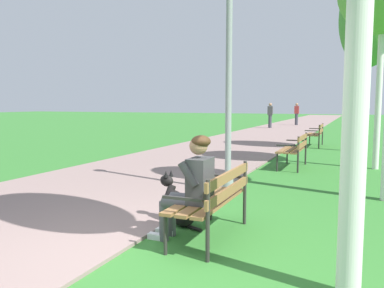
% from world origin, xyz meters
% --- Properties ---
extents(ground_plane, '(120.00, 120.00, 0.00)m').
position_xyz_m(ground_plane, '(0.00, 0.00, 0.00)').
color(ground_plane, '#33752D').
extents(paved_path, '(4.27, 60.00, 0.04)m').
position_xyz_m(paved_path, '(-2.37, 24.00, 0.02)').
color(paved_path, gray).
rests_on(paved_path, ground).
extents(park_bench_near, '(0.55, 1.50, 0.85)m').
position_xyz_m(park_bench_near, '(0.52, 0.96, 0.51)').
color(park_bench_near, olive).
rests_on(park_bench_near, ground).
extents(park_bench_mid, '(0.55, 1.50, 0.85)m').
position_xyz_m(park_bench_mid, '(0.59, 6.63, 0.51)').
color(park_bench_mid, olive).
rests_on(park_bench_mid, ground).
extents(park_bench_far, '(0.55, 1.50, 0.85)m').
position_xyz_m(park_bench_far, '(0.55, 12.04, 0.51)').
color(park_bench_far, olive).
rests_on(park_bench_far, ground).
extents(person_seated_on_near_bench, '(0.74, 0.49, 1.25)m').
position_xyz_m(person_seated_on_near_bench, '(0.31, 0.76, 0.68)').
color(person_seated_on_near_bench, '#4C4C51').
rests_on(person_seated_on_near_bench, ground).
extents(dog_black, '(0.78, 0.47, 0.71)m').
position_xyz_m(dog_black, '(-0.11, 1.28, 0.26)').
color(dog_black, black).
rests_on(dog_black, ground).
extents(lamp_post_near, '(0.24, 0.24, 4.26)m').
position_xyz_m(lamp_post_near, '(-0.09, 3.34, 2.21)').
color(lamp_post_near, gray).
rests_on(lamp_post_near, ground).
extents(birch_tree_fourth, '(1.84, 1.98, 5.96)m').
position_xyz_m(birch_tree_fourth, '(2.19, 10.95, 4.35)').
color(birch_tree_fourth, silver).
rests_on(birch_tree_fourth, ground).
extents(pedestrian_distant, '(0.32, 0.22, 1.65)m').
position_xyz_m(pedestrian_distant, '(-3.32, 22.11, 0.84)').
color(pedestrian_distant, '#383842').
rests_on(pedestrian_distant, ground).
extents(pedestrian_further_distant, '(0.32, 0.22, 1.65)m').
position_xyz_m(pedestrian_further_distant, '(-2.26, 26.31, 0.84)').
color(pedestrian_further_distant, '#383842').
rests_on(pedestrian_further_distant, ground).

